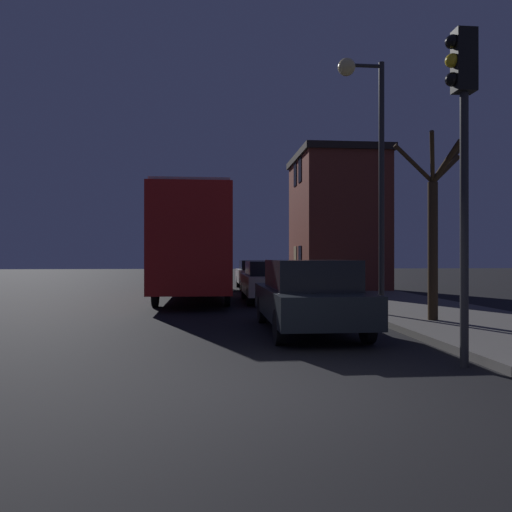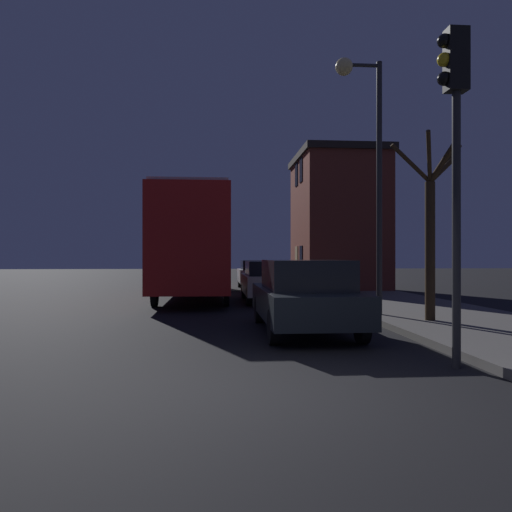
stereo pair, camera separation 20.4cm
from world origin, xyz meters
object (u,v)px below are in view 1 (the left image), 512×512
(bus, at_px, (195,239))
(car_near_lane, at_px, (308,295))
(traffic_light, at_px, (462,127))
(car_mid_lane, at_px, (269,281))
(bare_tree, at_px, (434,226))
(streetlamp, at_px, (367,137))
(car_far_lane, at_px, (256,274))

(bus, height_order, car_near_lane, bus)
(traffic_light, height_order, car_mid_lane, traffic_light)
(bare_tree, relative_size, bus, 0.35)
(traffic_light, height_order, car_near_lane, traffic_light)
(streetlamp, height_order, car_far_lane, streetlamp)
(car_near_lane, xyz_separation_m, car_far_lane, (0.20, 13.97, -0.04))
(bare_tree, xyz_separation_m, car_far_lane, (-2.83, 13.36, -1.53))
(streetlamp, bearing_deg, traffic_light, -93.67)
(car_mid_lane, bearing_deg, car_near_lane, -90.09)
(bus, height_order, car_mid_lane, bus)
(bus, distance_m, car_near_lane, 9.88)
(bare_tree, xyz_separation_m, car_near_lane, (-3.03, -0.61, -1.49))
(car_near_lane, bearing_deg, traffic_light, -66.05)
(car_near_lane, bearing_deg, bare_tree, 11.37)
(traffic_light, bearing_deg, car_far_lane, 94.39)
(bus, distance_m, car_far_lane, 5.59)
(streetlamp, height_order, bus, streetlamp)
(bus, relative_size, car_near_lane, 2.51)
(streetlamp, distance_m, bus, 9.07)
(streetlamp, relative_size, traffic_light, 1.33)
(traffic_light, relative_size, car_mid_lane, 1.17)
(bare_tree, bearing_deg, streetlamp, 131.59)
(streetlamp, bearing_deg, car_mid_lane, 109.81)
(traffic_light, xyz_separation_m, bus, (-4.18, 12.88, -1.17))
(car_mid_lane, bearing_deg, streetlamp, -70.19)
(streetlamp, distance_m, traffic_light, 5.51)
(bare_tree, distance_m, car_far_lane, 13.74)
(bare_tree, distance_m, car_mid_lane, 7.33)
(bus, bearing_deg, streetlamp, -58.92)
(car_near_lane, height_order, car_mid_lane, car_near_lane)
(car_far_lane, bearing_deg, traffic_light, -85.61)
(car_near_lane, bearing_deg, car_far_lane, 89.17)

